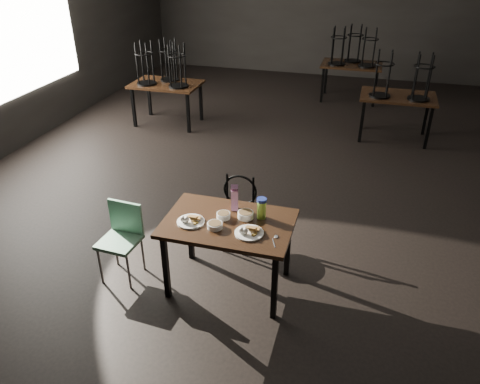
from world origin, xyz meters
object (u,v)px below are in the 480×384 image
(water_bottle, at_px, (262,208))
(bentwood_chair, at_px, (237,207))
(school_chair, at_px, (122,234))
(main_table, at_px, (228,229))
(juice_carton, at_px, (235,198))

(water_bottle, xyz_separation_m, bentwood_chair, (-0.39, 0.54, -0.36))
(bentwood_chair, relative_size, school_chair, 1.04)
(water_bottle, xyz_separation_m, school_chair, (-1.35, -0.25, -0.38))
(main_table, height_order, water_bottle, water_bottle)
(bentwood_chair, bearing_deg, water_bottle, -53.99)
(main_table, relative_size, juice_carton, 4.45)
(main_table, relative_size, school_chair, 1.51)
(bentwood_chair, distance_m, school_chair, 1.25)
(main_table, xyz_separation_m, bentwood_chair, (-0.11, 0.69, -0.18))
(juice_carton, distance_m, water_bottle, 0.30)
(water_bottle, bearing_deg, school_chair, -169.49)
(juice_carton, relative_size, school_chair, 0.34)
(water_bottle, distance_m, school_chair, 1.43)
(main_table, bearing_deg, school_chair, -174.65)
(juice_carton, height_order, water_bottle, juice_carton)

